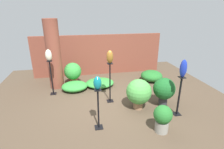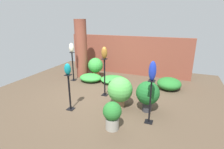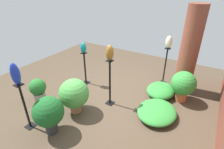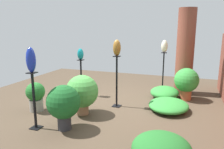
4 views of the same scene
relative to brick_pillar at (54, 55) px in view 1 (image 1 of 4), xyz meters
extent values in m
plane|color=#4C3D2D|center=(1.75, -1.67, -1.24)|extent=(8.00, 8.00, 0.00)
cube|color=brown|center=(1.75, 1.12, -0.36)|extent=(5.60, 0.12, 1.76)
cylinder|color=brown|center=(0.00, 0.00, 0.00)|extent=(0.50, 0.50, 2.48)
cube|color=black|center=(1.23, -2.76, -1.23)|extent=(0.20, 0.20, 0.01)
cube|color=black|center=(1.23, -2.76, -0.72)|extent=(0.04, 0.04, 1.05)
cube|color=black|center=(1.23, -2.76, -0.20)|extent=(0.16, 0.16, 0.02)
cube|color=black|center=(1.75, -1.50, -1.23)|extent=(0.20, 0.20, 0.01)
cube|color=black|center=(1.75, -1.50, -0.61)|extent=(0.04, 0.04, 1.27)
cube|color=black|center=(1.75, -1.50, 0.02)|extent=(0.16, 0.16, 0.02)
cube|color=black|center=(-0.08, -0.60, -1.23)|extent=(0.20, 0.20, 0.01)
cube|color=black|center=(-0.08, -0.60, -0.64)|extent=(0.04, 0.04, 1.20)
cube|color=black|center=(-0.08, -0.60, -0.05)|extent=(0.16, 0.16, 0.02)
cube|color=black|center=(3.45, -2.60, -1.23)|extent=(0.20, 0.20, 0.01)
cube|color=black|center=(3.45, -2.60, -0.68)|extent=(0.04, 0.04, 1.12)
cube|color=black|center=(3.45, -2.60, -0.13)|extent=(0.16, 0.16, 0.02)
ellipsoid|color=#0F727A|center=(1.23, -2.76, -0.04)|extent=(0.18, 0.18, 0.32)
ellipsoid|color=brown|center=(1.75, -1.50, 0.22)|extent=(0.20, 0.19, 0.39)
ellipsoid|color=beige|center=(-0.08, -0.60, 0.14)|extent=(0.20, 0.19, 0.38)
ellipsoid|color=#192D9E|center=(3.45, -2.60, 0.11)|extent=(0.18, 0.18, 0.47)
cylinder|color=#936B4C|center=(2.49, -2.07, -1.13)|extent=(0.28, 0.28, 0.23)
sphere|color=#479942|center=(2.49, -2.07, -0.70)|extent=(0.73, 0.73, 0.73)
cylinder|color=#2D2D33|center=(3.29, -2.05, -1.10)|extent=(0.26, 0.26, 0.28)
sphere|color=#195923|center=(3.29, -2.05, -0.69)|extent=(0.65, 0.65, 0.65)
cylinder|color=#B25B38|center=(0.61, 0.10, -1.11)|extent=(0.30, 0.30, 0.27)
sphere|color=#338C38|center=(0.61, 0.10, -0.69)|extent=(0.65, 0.65, 0.65)
cylinder|color=gray|center=(2.69, -3.19, -1.10)|extent=(0.31, 0.31, 0.28)
sphere|color=#236B28|center=(2.69, -3.19, -0.77)|extent=(0.44, 0.44, 0.44)
ellipsoid|color=#338C38|center=(0.65, -0.45, -1.09)|extent=(0.93, 0.78, 0.31)
ellipsoid|color=#236B28|center=(3.74, -0.14, -1.03)|extent=(0.87, 0.87, 0.42)
ellipsoid|color=#338C38|center=(1.59, -0.25, -1.12)|extent=(1.07, 0.93, 0.25)
camera|label=1|loc=(0.84, -6.36, 1.52)|focal=28.00mm
camera|label=2|loc=(3.98, -6.51, 1.26)|focal=28.00mm
camera|label=3|loc=(5.03, 0.56, 1.68)|focal=28.00mm
camera|label=4|loc=(6.68, 0.16, 0.69)|focal=35.00mm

